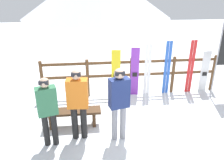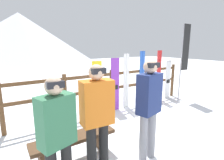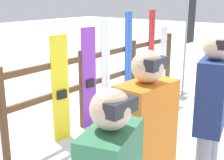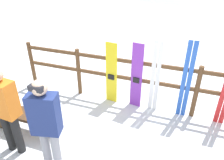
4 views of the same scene
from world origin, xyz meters
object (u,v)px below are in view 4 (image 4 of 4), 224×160
Objects in this scene: person_navy at (46,123)px; snowboard_purple at (137,77)px; ski_pair_white at (155,77)px; bench at (24,117)px; person_orange at (5,107)px; snowboard_yellow at (111,74)px; ski_pair_blue at (186,81)px.

snowboard_purple is at bearing 69.60° from person_navy.
person_navy is at bearing -119.11° from ski_pair_white.
snowboard_purple is (0.81, 2.18, -0.22)m from person_navy.
bench is 2.47m from snowboard_purple.
person_orange is 2.33m from snowboard_yellow.
person_orange is 3.41m from ski_pair_blue.
snowboard_purple is 0.90× the size of ski_pair_blue.
person_orange is 2.93m from ski_pair_white.
person_orange reaches higher than snowboard_purple.
person_navy is 1.02× the size of ski_pair_white.
snowboard_yellow is 0.86× the size of ski_pair_blue.
person_navy is 2.21m from snowboard_yellow.
snowboard_yellow is at bearing -179.80° from ski_pair_white.
snowboard_purple is 0.94× the size of ski_pair_white.
ski_pair_white is at bearing 34.58° from bench.
snowboard_yellow is (1.10, 2.05, -0.21)m from person_orange.
person_orange is 1.00× the size of ski_pair_white.
ski_pair_white is 0.64m from ski_pair_blue.
person_navy reaches higher than person_orange.
snowboard_purple is 0.41m from ski_pair_white.
person_navy is 2.51m from ski_pair_white.
person_navy reaches higher than bench.
bench is 0.84× the size of person_orange.
person_navy reaches higher than ski_pair_white.
snowboard_purple is at bearing 50.55° from person_orange.
bench is 3.34m from ski_pair_blue.
ski_pair_blue reaches higher than snowboard_yellow.
person_navy is 1.13× the size of snowboard_yellow.
person_orange is 0.96× the size of ski_pair_blue.
snowboard_yellow is (0.22, 2.18, -0.24)m from person_navy.
snowboard_purple is (1.86, 1.56, 0.44)m from bench.
ski_pair_white is (2.09, 2.05, -0.13)m from person_orange.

